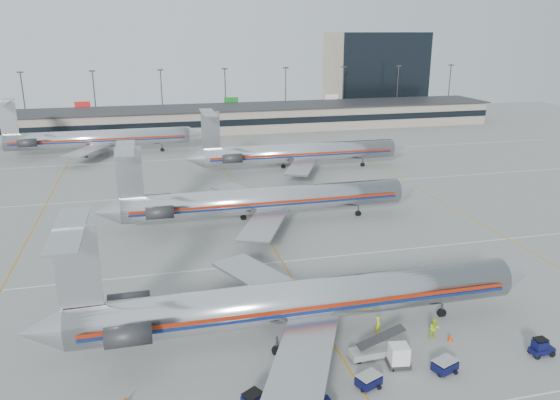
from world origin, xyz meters
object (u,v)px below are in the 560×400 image
object	(u,v)px
jet_second_row	(260,200)
belt_loader	(374,350)
jet_foreground	(292,301)
uld_container	(399,356)

from	to	relation	value
jet_second_row	belt_loader	size ratio (longest dim) A/B	9.71
jet_foreground	belt_loader	size ratio (longest dim) A/B	9.76
jet_foreground	belt_loader	world-z (taller)	jet_foreground
jet_second_row	uld_container	world-z (taller)	jet_second_row
jet_foreground	uld_container	xyz separation A→B (m)	(7.05, -6.33, -2.51)
jet_foreground	belt_loader	bearing A→B (deg)	-39.41
jet_second_row	uld_container	xyz separation A→B (m)	(3.70, -35.40, -2.49)
jet_foreground	uld_container	size ratio (longest dim) A/B	23.12
uld_container	belt_loader	world-z (taller)	belt_loader
jet_second_row	uld_container	bearing A→B (deg)	-84.03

